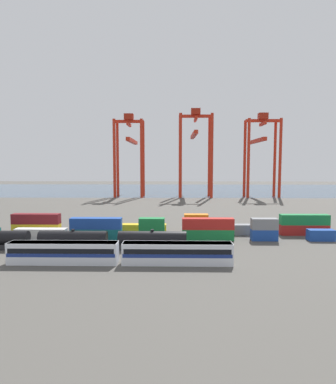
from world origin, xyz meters
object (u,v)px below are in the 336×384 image
Objects in this scene: freight_tank_row at (73,240)px; shipping_container_1 at (41,234)px; shipping_container_2 at (96,234)px; shipping_container_6 at (208,235)px; passenger_train at (120,252)px; gantry_crane_west at (130,147)px; shipping_container_10 at (321,235)px; gantry_crane_east at (261,147)px; shipping_container_4 at (152,234)px; gantry_crane_central at (195,143)px.

freight_tank_row reaches higher than shipping_container_1.
shipping_container_2 is 1.00× the size of shipping_container_6.
passenger_train is 0.91× the size of gantry_crane_west.
shipping_container_1 is 66.17m from shipping_container_10.
shipping_container_10 is 108.22m from gantry_crane_east.
shipping_container_4 is 1.00× the size of shipping_container_10.
shipping_container_2 is (-8.79, 18.80, -0.84)m from passenger_train.
shipping_container_2 is at bearing 180.00° from shipping_container_10.
gantry_crane_west is 0.94× the size of gantry_crane_central.
shipping_container_1 is 13.23m from shipping_container_2.
shipping_container_1 is at bearing 139.52° from passenger_train.
freight_tank_row is at bearing -88.46° from gantry_crane_west.
passenger_train is 3.33× the size of shipping_container_2.
passenger_train reaches higher than shipping_container_4.
passenger_train reaches higher than shipping_container_10.
shipping_container_1 is 0.27× the size of gantry_crane_west.
gantry_crane_east reaches higher than shipping_container_10.
shipping_container_2 is 125.86m from gantry_crane_east.
shipping_container_1 is at bearing -127.01° from gantry_crane_east.
shipping_container_10 is at bearing 0.00° from shipping_container_2.
shipping_container_4 is at bearing 29.57° from freight_tank_row.
shipping_container_2 is at bearing 73.28° from freight_tank_row.
freight_tank_row reaches higher than shipping_container_6.
shipping_container_6 is 26.47m from shipping_container_10.
passenger_train is at bearing -40.48° from shipping_container_1.
shipping_container_6 is (39.70, 0.00, 0.00)m from shipping_container_1.
gantry_crane_east reaches higher than freight_tank_row.
gantry_crane_central is at bearing 80.34° from passenger_train.
shipping_container_2 is (13.23, 0.00, 0.00)m from shipping_container_1.
gantry_crane_east reaches higher than shipping_container_2.
gantry_crane_central is at bearing 74.13° from shipping_container_2.
freight_tank_row is at bearing -150.43° from shipping_container_4.
shipping_container_10 is 122.72m from gantry_crane_west.
gantry_crane_east is at bearing -0.25° from gantry_crane_west.
gantry_crane_west is (-14.56, 123.52, 24.57)m from passenger_train.
shipping_container_1 is at bearing 139.29° from freight_tank_row.
shipping_container_2 is at bearing 0.00° from shipping_container_1.
shipping_container_2 is at bearing 180.00° from shipping_container_4.
gantry_crane_central is (-23.08, 104.99, 27.53)m from shipping_container_10.
gantry_crane_east reaches higher than shipping_container_1.
shipping_container_1 is (-22.02, 18.80, -0.84)m from passenger_train.
gantry_crane_east reaches higher than passenger_train.
shipping_container_1 is 0.26× the size of gantry_crane_central.
shipping_container_1 is at bearing -94.08° from gantry_crane_west.
gantry_crane_central reaches higher than shipping_container_2.
gantry_crane_west is at bearing 179.75° from gantry_crane_east.
freight_tank_row reaches higher than passenger_train.
gantry_crane_east is at bearing 57.91° from shipping_container_2.
shipping_container_1 and shipping_container_6 have the same top height.
shipping_container_10 is at bearing 9.24° from freight_tank_row.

